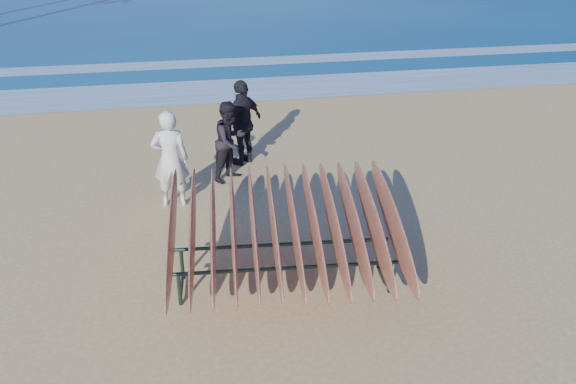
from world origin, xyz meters
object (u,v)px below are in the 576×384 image
Objects in this scene: person_white at (170,159)px; surfboard_rack at (284,228)px; person_dark_a at (231,141)px; person_dark_b at (243,123)px.

surfboard_rack is at bearing 119.89° from person_white.
person_white reaches higher than surfboard_rack.
surfboard_rack is 2.11× the size of person_dark_a.
surfboard_rack is 1.88× the size of person_white.
person_white reaches higher than person_dark_a.
surfboard_rack is 1.88× the size of person_dark_b.
person_white is at bearing 122.06° from surfboard_rack.
surfboard_rack is 4.72m from person_dark_b.
surfboard_rack is at bearing 47.83° from person_dark_b.
person_dark_b reaches higher than person_dark_a.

